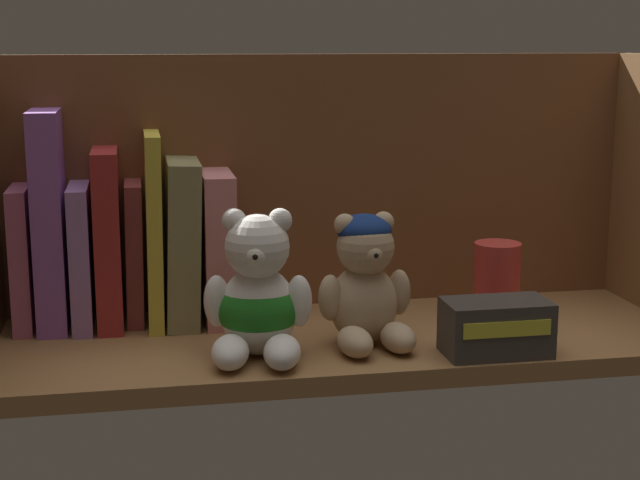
% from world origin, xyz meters
% --- Properties ---
extents(shelf_board, '(0.72, 0.25, 0.02)m').
position_xyz_m(shelf_board, '(0.00, 0.00, 0.01)').
color(shelf_board, olive).
rests_on(shelf_board, ground).
extents(shelf_back_panel, '(0.75, 0.01, 0.31)m').
position_xyz_m(shelf_back_panel, '(0.00, 0.13, 0.16)').
color(shelf_back_panel, brown).
rests_on(shelf_back_panel, ground).
extents(book_0, '(0.02, 0.11, 0.16)m').
position_xyz_m(book_0, '(-0.34, 0.10, 0.10)').
color(book_0, '#B05982').
rests_on(book_0, shelf_board).
extents(book_1, '(0.03, 0.13, 0.24)m').
position_xyz_m(book_1, '(-0.31, 0.10, 0.14)').
color(book_1, '#8F53AB').
rests_on(book_1, shelf_board).
extents(book_2, '(0.02, 0.14, 0.16)m').
position_xyz_m(book_2, '(-0.28, 0.10, 0.10)').
color(book_2, '#976AAC').
rests_on(book_2, shelf_board).
extents(book_3, '(0.03, 0.14, 0.19)m').
position_xyz_m(book_3, '(-0.25, 0.10, 0.12)').
color(book_3, maroon).
rests_on(book_3, shelf_board).
extents(book_4, '(0.02, 0.10, 0.16)m').
position_xyz_m(book_4, '(-0.22, 0.10, 0.10)').
color(book_4, brown).
rests_on(book_4, shelf_board).
extents(book_5, '(0.02, 0.15, 0.21)m').
position_xyz_m(book_5, '(-0.20, 0.10, 0.13)').
color(book_5, gold).
rests_on(book_5, shelf_board).
extents(book_6, '(0.04, 0.14, 0.18)m').
position_xyz_m(book_6, '(-0.17, 0.10, 0.11)').
color(book_6, olive).
rests_on(book_6, shelf_board).
extents(book_7, '(0.03, 0.15, 0.17)m').
position_xyz_m(book_7, '(-0.13, 0.10, 0.10)').
color(book_7, '#CD7878').
rests_on(book_7, shelf_board).
extents(teddy_bear_larger, '(0.11, 0.12, 0.15)m').
position_xyz_m(teddy_bear_larger, '(-0.10, -0.05, 0.08)').
color(teddy_bear_larger, white).
rests_on(teddy_bear_larger, shelf_board).
extents(teddy_bear_smaller, '(0.10, 0.10, 0.14)m').
position_xyz_m(teddy_bear_smaller, '(0.01, -0.04, 0.09)').
color(teddy_bear_smaller, tan).
rests_on(teddy_bear_smaller, shelf_board).
extents(pillar_candle, '(0.05, 0.05, 0.09)m').
position_xyz_m(pillar_candle, '(0.18, 0.03, 0.06)').
color(pillar_candle, '#C63833').
rests_on(pillar_candle, shelf_board).
extents(small_product_box, '(0.10, 0.06, 0.06)m').
position_xyz_m(small_product_box, '(0.13, -0.09, 0.05)').
color(small_product_box, '#38332D').
rests_on(small_product_box, shelf_board).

